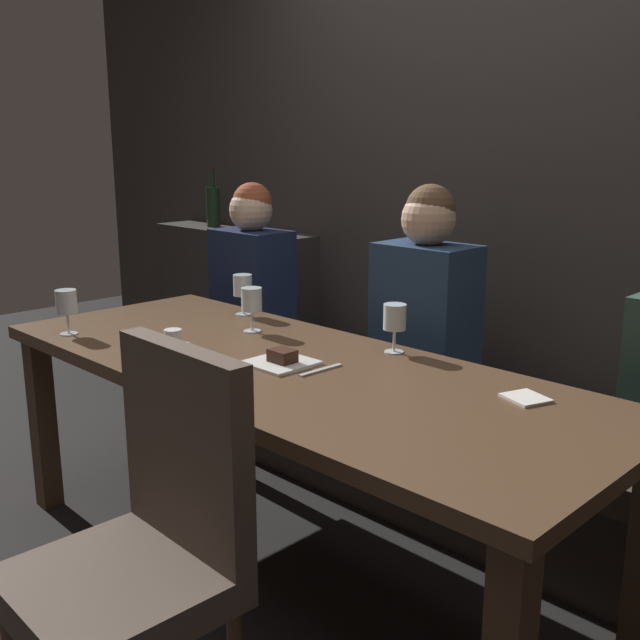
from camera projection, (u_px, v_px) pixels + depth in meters
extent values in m
plane|color=black|center=(288.00, 571.00, 2.52)|extent=(9.00, 9.00, 0.00)
cube|color=#383330|center=(505.00, 121.00, 3.01)|extent=(6.00, 0.12, 3.00)
cube|color=#2F2B29|center=(236.00, 313.00, 4.19)|extent=(1.10, 0.28, 0.95)
cube|color=#493422|center=(43.00, 423.00, 2.90)|extent=(0.08, 0.08, 0.69)
cube|color=#493422|center=(191.00, 383.00, 3.38)|extent=(0.08, 0.08, 0.69)
cube|color=brown|center=(286.00, 370.00, 2.35)|extent=(2.20, 0.84, 0.04)
cube|color=#312A23|center=(416.00, 462.00, 2.96)|extent=(2.50, 0.40, 0.35)
cube|color=#473D33|center=(418.00, 409.00, 2.91)|extent=(2.50, 0.44, 0.10)
cylinder|color=brown|center=(150.00, 615.00, 1.95)|extent=(0.04, 0.04, 0.42)
cube|color=brown|center=(118.00, 588.00, 1.64)|extent=(0.45, 0.45, 0.08)
cube|color=brown|center=(185.00, 447.00, 1.70)|extent=(0.44, 0.07, 0.48)
cube|color=#192342|center=(252.00, 290.00, 3.50)|extent=(0.36, 0.24, 0.57)
sphere|color=#DBB293|center=(251.00, 210.00, 3.41)|extent=(0.20, 0.20, 0.20)
sphere|color=brown|center=(252.00, 202.00, 3.41)|extent=(0.18, 0.18, 0.18)
cube|color=navy|center=(425.00, 324.00, 2.79)|extent=(0.36, 0.24, 0.60)
sphere|color=tan|center=(428.00, 219.00, 2.70)|extent=(0.20, 0.20, 0.20)
sphere|color=brown|center=(430.00, 209.00, 2.70)|extent=(0.18, 0.18, 0.18)
cylinder|color=black|center=(213.00, 207.00, 4.17)|extent=(0.08, 0.08, 0.22)
cylinder|color=black|center=(212.00, 179.00, 4.13)|extent=(0.03, 0.03, 0.09)
cylinder|color=black|center=(212.00, 169.00, 4.12)|extent=(0.03, 0.03, 0.02)
cylinder|color=silver|center=(394.00, 352.00, 2.46)|extent=(0.06, 0.06, 0.00)
cylinder|color=silver|center=(394.00, 340.00, 2.45)|extent=(0.01, 0.01, 0.07)
cylinder|color=silver|center=(395.00, 317.00, 2.43)|extent=(0.08, 0.08, 0.08)
cylinder|color=gold|center=(395.00, 324.00, 2.44)|extent=(0.07, 0.07, 0.03)
cylinder|color=silver|center=(69.00, 334.00, 2.69)|extent=(0.06, 0.06, 0.00)
cylinder|color=silver|center=(68.00, 323.00, 2.68)|extent=(0.01, 0.01, 0.07)
cylinder|color=silver|center=(66.00, 302.00, 2.66)|extent=(0.08, 0.08, 0.08)
cylinder|color=maroon|center=(67.00, 308.00, 2.67)|extent=(0.07, 0.07, 0.03)
cylinder|color=silver|center=(243.00, 314.00, 2.99)|extent=(0.06, 0.06, 0.00)
cylinder|color=silver|center=(243.00, 305.00, 2.99)|extent=(0.01, 0.01, 0.07)
cylinder|color=silver|center=(243.00, 285.00, 2.97)|extent=(0.08, 0.08, 0.08)
cylinder|color=maroon|center=(243.00, 292.00, 2.97)|extent=(0.07, 0.07, 0.02)
cylinder|color=silver|center=(252.00, 331.00, 2.73)|extent=(0.06, 0.06, 0.00)
cylinder|color=silver|center=(252.00, 320.00, 2.72)|extent=(0.01, 0.01, 0.07)
cylinder|color=silver|center=(252.00, 299.00, 2.70)|extent=(0.08, 0.08, 0.08)
cylinder|color=white|center=(174.00, 347.00, 2.52)|extent=(0.12, 0.12, 0.01)
cylinder|color=white|center=(173.00, 337.00, 2.51)|extent=(0.06, 0.06, 0.06)
cylinder|color=brown|center=(173.00, 331.00, 2.50)|extent=(0.05, 0.05, 0.01)
cube|color=white|center=(280.00, 363.00, 2.33)|extent=(0.19, 0.19, 0.01)
cube|color=#381E14|center=(282.00, 356.00, 2.32)|extent=(0.08, 0.06, 0.04)
cube|color=silver|center=(321.00, 370.00, 2.26)|extent=(0.02, 0.17, 0.01)
cube|color=silver|center=(526.00, 398.00, 2.01)|extent=(0.14, 0.13, 0.01)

